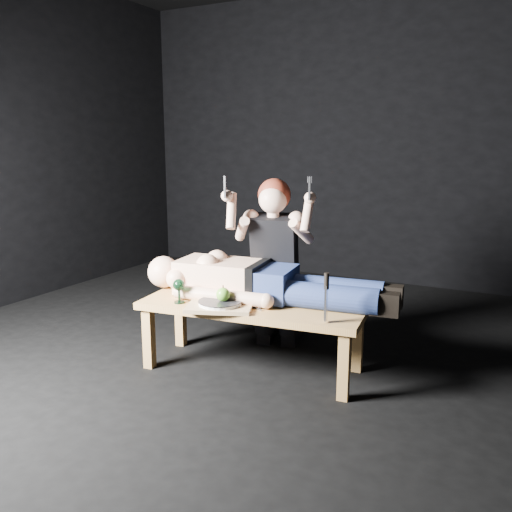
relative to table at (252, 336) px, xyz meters
The scene contains 13 objects.
ground 0.33m from the table, 131.85° to the left, with size 5.00×5.00×0.00m, color black.
back_wall 2.97m from the table, 93.47° to the left, with size 5.00×5.00×0.00m, color black.
table is the anchor object (origin of this frame).
lying_man 0.39m from the table, 76.18° to the left, with size 1.56×0.47×0.29m, color beige, non-canonical shape.
kneeling_woman 0.61m from the table, 95.37° to the left, with size 0.67×0.75×1.26m, color black, non-canonical shape.
serving_tray 0.33m from the table, 125.23° to the right, with size 0.40×0.29×0.02m, color tan.
plate 0.34m from the table, 125.23° to the right, with size 0.27×0.27×0.02m, color white.
apple 0.38m from the table, 122.62° to the right, with size 0.09×0.09×0.09m, color #3E961F.
goblet 0.56m from the table, 153.41° to the right, with size 0.08×0.08×0.16m, color black, non-canonical shape.
fork_flat 0.42m from the table, 143.98° to the right, with size 0.01×0.15×0.01m, color #B2B2B7.
knife_flat 0.27m from the table, 79.37° to the right, with size 0.01×0.15×0.01m, color #B2B2B7.
spoon_flat 0.25m from the table, 52.02° to the right, with size 0.01×0.15×0.01m, color #B2B2B7.
carving_knife 0.68m from the table, 14.56° to the right, with size 0.04×0.04×0.29m, color #B2B2B7, non-canonical shape.
Camera 1 is at (1.72, -3.12, 1.46)m, focal length 37.95 mm.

